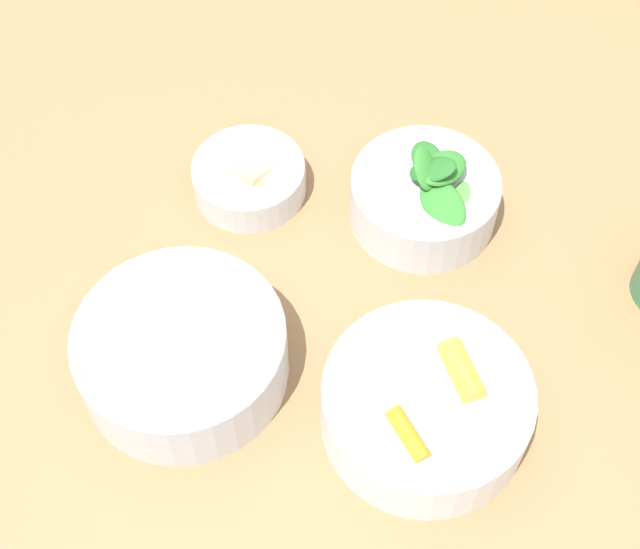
{
  "coord_description": "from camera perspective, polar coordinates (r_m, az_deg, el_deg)",
  "views": [
    {
      "loc": [
        -0.11,
        0.55,
        1.47
      ],
      "look_at": [
        -0.01,
        0.07,
        0.78
      ],
      "focal_mm": 50.0,
      "sensor_mm": 36.0,
      "label": 1
    }
  ],
  "objects": [
    {
      "name": "bowl_beans_hotdog",
      "position": [
        0.81,
        -8.77,
        -5.01
      ],
      "size": [
        0.19,
        0.19,
        0.07
      ],
      "color": "silver",
      "rests_on": "dining_table"
    },
    {
      "name": "bowl_carrots",
      "position": [
        0.78,
        6.85,
        -8.26
      ],
      "size": [
        0.18,
        0.18,
        0.08
      ],
      "color": "silver",
      "rests_on": "dining_table"
    },
    {
      "name": "ground_plane",
      "position": [
        1.57,
        0.23,
        -14.31
      ],
      "size": [
        10.0,
        10.0,
        0.0
      ],
      "primitive_type": "plane",
      "color": "#4C4238"
    },
    {
      "name": "bowl_cookies",
      "position": [
        0.94,
        -4.53,
        6.3
      ],
      "size": [
        0.12,
        0.12,
        0.04
      ],
      "color": "silver",
      "rests_on": "dining_table"
    },
    {
      "name": "dining_table",
      "position": [
        1.01,
        0.35,
        -1.71
      ],
      "size": [
        0.98,
        0.92,
        0.75
      ],
      "color": "olive",
      "rests_on": "ground_plane"
    },
    {
      "name": "bowl_greens",
      "position": [
        0.91,
        6.74,
        5.07
      ],
      "size": [
        0.15,
        0.15,
        0.1
      ],
      "color": "silver",
      "rests_on": "dining_table"
    }
  ]
}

